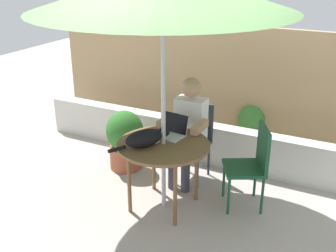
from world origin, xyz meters
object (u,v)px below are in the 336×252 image
patio_table (164,149)px  potted_plant_near_fence (125,139)px  person_seated (188,126)px  chair_empty (253,160)px  cat (146,138)px  chair_occupied (193,135)px  laptop (172,129)px  potted_plant_by_chair (251,124)px

patio_table → potted_plant_near_fence: 1.02m
person_seated → potted_plant_near_fence: bearing=-176.9°
chair_empty → cat: (-0.93, -0.55, 0.28)m
chair_occupied → laptop: size_ratio=2.69×
patio_table → potted_plant_by_chair: bearing=78.3°
patio_table → laptop: laptop is taller
chair_empty → potted_plant_near_fence: 1.63m
cat → person_seated: bearing=80.2°
chair_empty → cat: bearing=-149.5°
chair_occupied → chair_empty: 0.87m
chair_occupied → potted_plant_near_fence: (-0.81, -0.20, -0.13)m
patio_table → cat: 0.23m
chair_occupied → chair_empty: bearing=-22.3°
person_seated → potted_plant_by_chair: bearing=73.0°
chair_occupied → cat: (-0.12, -0.88, 0.28)m
laptop → person_seated: bearing=86.6°
chair_empty → cat: 1.11m
patio_table → potted_plant_by_chair: patio_table is taller
potted_plant_near_fence → potted_plant_by_chair: potted_plant_near_fence is taller
cat → potted_plant_by_chair: bearing=75.6°
patio_table → laptop: size_ratio=2.82×
chair_empty → cat: size_ratio=1.60×
chair_occupied → cat: bearing=-98.1°
patio_table → potted_plant_near_fence: potted_plant_near_fence is taller
person_seated → cat: size_ratio=2.21×
chair_empty → potted_plant_near_fence: bearing=175.5°
patio_table → potted_plant_by_chair: (0.38, 1.85, -0.32)m
potted_plant_near_fence → patio_table: bearing=-34.1°
chair_occupied → potted_plant_by_chair: bearing=70.7°
potted_plant_by_chair → chair_occupied: bearing=-109.3°
person_seated → potted_plant_near_fence: size_ratio=1.66×
chair_empty → chair_occupied: bearing=157.7°
chair_empty → potted_plant_near_fence: chair_empty is taller
person_seated → patio_table: bearing=-90.0°
person_seated → potted_plant_by_chair: size_ratio=2.07×
patio_table → chair_empty: bearing=27.9°
cat → potted_plant_near_fence: 1.05m
chair_occupied → person_seated: person_seated is taller
chair_empty → potted_plant_by_chair: (-0.42, 1.42, -0.19)m
laptop → potted_plant_near_fence: 0.94m
patio_table → person_seated: (-0.00, 0.60, 0.04)m
potted_plant_by_chair → cat: bearing=-104.4°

